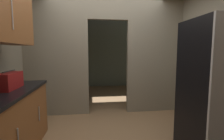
{
  "coord_description": "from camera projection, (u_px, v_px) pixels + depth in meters",
  "views": [
    {
      "loc": [
        -0.32,
        -2.42,
        1.37
      ],
      "look_at": [
        0.03,
        0.38,
        1.06
      ],
      "focal_mm": 26.39,
      "sensor_mm": 36.0,
      "label": 1
    }
  ],
  "objects": [
    {
      "name": "ground",
      "position": [
        113.0,
        140.0,
        2.57
      ],
      "size": [
        20.0,
        20.0,
        0.0
      ],
      "primitive_type": "plane",
      "color": "#93704C"
    },
    {
      "name": "adjoining_room_shell",
      "position": [
        101.0,
        51.0,
        5.64
      ],
      "size": [
        3.47,
        3.03,
        2.82
      ],
      "color": "gray",
      "rests_on": "ground"
    },
    {
      "name": "kitchen_partition",
      "position": [
        106.0,
        47.0,
        3.62
      ],
      "size": [
        3.47,
        0.12,
        2.82
      ],
      "color": "gray",
      "rests_on": "ground"
    },
    {
      "name": "refrigerator",
      "position": [
        219.0,
        89.0,
        2.14
      ],
      "size": [
        0.82,
        0.75,
        1.78
      ],
      "color": "black",
      "rests_on": "ground"
    },
    {
      "name": "boombox",
      "position": [
        9.0,
        81.0,
        2.14
      ],
      "size": [
        0.18,
        0.44,
        0.24
      ],
      "color": "maroon",
      "rests_on": "lower_cabinet_run"
    },
    {
      "name": "lower_cabinet_run",
      "position": [
        4.0,
        127.0,
        2.05
      ],
      "size": [
        0.64,
        1.6,
        0.89
      ],
      "color": "brown",
      "rests_on": "ground"
    }
  ]
}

